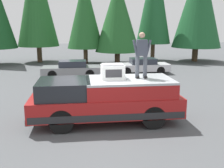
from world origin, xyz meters
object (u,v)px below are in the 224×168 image
(person_on_truck_bed, at_px, (142,54))
(parked_car_grey, at_px, (72,69))
(compressor_unit, at_px, (113,72))
(parked_car_silver, at_px, (142,66))
(pickup_truck, at_px, (106,100))

(person_on_truck_bed, height_order, parked_car_grey, person_on_truck_bed)
(compressor_unit, distance_m, person_on_truck_bed, 1.25)
(compressor_unit, bearing_deg, parked_car_grey, 10.98)
(parked_car_silver, distance_m, parked_car_grey, 5.30)
(pickup_truck, relative_size, parked_car_silver, 1.35)
(parked_car_silver, bearing_deg, compressor_unit, 160.45)
(person_on_truck_bed, bearing_deg, compressor_unit, 93.18)
(pickup_truck, height_order, parked_car_silver, pickup_truck)
(parked_car_silver, height_order, parked_car_grey, same)
(person_on_truck_bed, xyz_separation_m, parked_car_silver, (9.76, -2.40, -1.97))
(person_on_truck_bed, bearing_deg, parked_car_silver, -13.83)
(compressor_unit, distance_m, parked_car_silver, 10.51)
(compressor_unit, relative_size, person_on_truck_bed, 0.50)
(pickup_truck, height_order, compressor_unit, compressor_unit)
(parked_car_silver, bearing_deg, parked_car_grey, 97.84)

